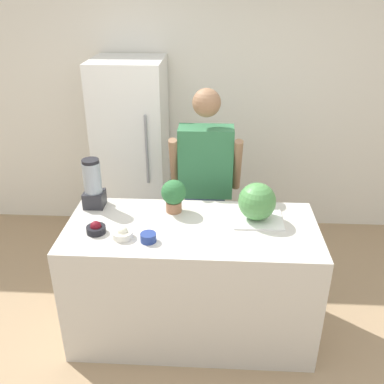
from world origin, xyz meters
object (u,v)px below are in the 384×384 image
(person, at_px, (205,187))
(potted_plant, at_px, (174,194))
(refrigerator, at_px, (133,155))
(bowl_small_blue, at_px, (148,237))
(bowl_cream, at_px, (123,234))
(bowl_cherries, at_px, (96,228))
(watermelon, at_px, (257,201))
(blender, at_px, (93,185))

(person, xyz_separation_m, potted_plant, (-0.22, -0.51, 0.18))
(refrigerator, relative_size, bowl_small_blue, 17.50)
(refrigerator, height_order, bowl_cream, refrigerator)
(bowl_cherries, bearing_deg, bowl_cream, -15.27)
(watermelon, bearing_deg, refrigerator, 132.14)
(person, xyz_separation_m, bowl_small_blue, (-0.35, -0.93, 0.07))
(blender, height_order, potted_plant, blender)
(refrigerator, xyz_separation_m, bowl_small_blue, (0.39, -1.55, 0.04))
(refrigerator, relative_size, bowl_cherries, 14.06)
(watermelon, relative_size, bowl_cream, 1.94)
(person, xyz_separation_m, watermelon, (0.38, -0.60, 0.19))
(potted_plant, bearing_deg, bowl_small_blue, -107.30)
(bowl_cream, xyz_separation_m, bowl_small_blue, (0.18, -0.04, -0.00))
(watermelon, xyz_separation_m, bowl_small_blue, (-0.73, -0.32, -0.12))
(bowl_cherries, bearing_deg, watermelon, 12.09)
(bowl_cherries, xyz_separation_m, potted_plant, (0.50, 0.33, 0.11))
(bowl_cream, distance_m, blender, 0.55)
(bowl_cherries, xyz_separation_m, bowl_small_blue, (0.37, -0.09, -0.00))
(watermelon, xyz_separation_m, bowl_cream, (-0.91, -0.29, -0.12))
(bowl_cream, relative_size, bowl_small_blue, 1.31)
(bowl_small_blue, bearing_deg, bowl_cream, 168.81)
(blender, distance_m, potted_plant, 0.61)
(person, height_order, potted_plant, person)
(watermelon, height_order, potted_plant, watermelon)
(bowl_cherries, bearing_deg, person, 49.26)
(bowl_small_blue, xyz_separation_m, blender, (-0.48, 0.47, 0.15))
(blender, bearing_deg, potted_plant, -4.71)
(person, bearing_deg, bowl_cream, -120.70)
(refrigerator, bearing_deg, watermelon, -47.86)
(watermelon, bearing_deg, bowl_cream, -162.38)
(watermelon, bearing_deg, person, 122.18)
(person, bearing_deg, potted_plant, -113.44)
(watermelon, relative_size, bowl_small_blue, 2.54)
(bowl_small_blue, height_order, potted_plant, potted_plant)
(person, distance_m, potted_plant, 0.58)
(person, xyz_separation_m, bowl_cream, (-0.53, -0.89, 0.07))
(blender, bearing_deg, person, 28.94)
(watermelon, distance_m, potted_plant, 0.61)
(watermelon, height_order, blender, blender)
(person, bearing_deg, blender, -151.06)
(potted_plant, bearing_deg, blender, 175.29)
(person, bearing_deg, bowl_small_blue, -110.73)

